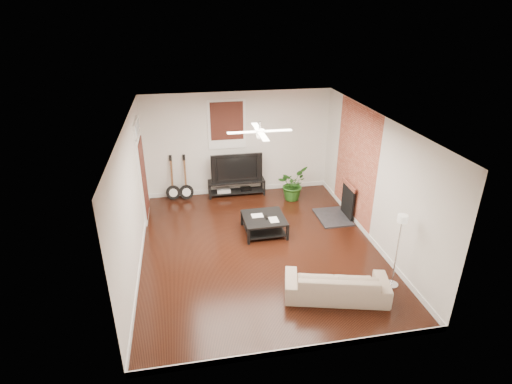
% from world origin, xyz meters
% --- Properties ---
extents(room, '(5.01, 6.01, 2.81)m').
position_xyz_m(room, '(0.00, 0.00, 1.40)').
color(room, black).
rests_on(room, ground).
extents(brick_accent, '(0.02, 2.20, 2.80)m').
position_xyz_m(brick_accent, '(2.49, 1.00, 1.40)').
color(brick_accent, '#AF4F38').
rests_on(brick_accent, floor).
extents(fireplace, '(0.80, 1.10, 0.92)m').
position_xyz_m(fireplace, '(2.20, 1.00, 0.46)').
color(fireplace, black).
rests_on(fireplace, floor).
extents(window_back, '(1.00, 0.06, 1.30)m').
position_xyz_m(window_back, '(-0.30, 2.97, 1.95)').
color(window_back, black).
rests_on(window_back, wall_back).
extents(door_left, '(0.08, 1.00, 2.50)m').
position_xyz_m(door_left, '(-2.46, 1.90, 1.25)').
color(door_left, white).
rests_on(door_left, wall_left).
extents(tv_stand, '(1.54, 0.41, 0.43)m').
position_xyz_m(tv_stand, '(-0.11, 2.78, 0.22)').
color(tv_stand, black).
rests_on(tv_stand, floor).
extents(tv, '(1.38, 0.18, 0.80)m').
position_xyz_m(tv, '(-0.11, 2.80, 0.83)').
color(tv, black).
rests_on(tv, tv_stand).
extents(coffee_table, '(0.95, 0.95, 0.39)m').
position_xyz_m(coffee_table, '(0.23, 0.63, 0.20)').
color(coffee_table, black).
rests_on(coffee_table, floor).
extents(sofa, '(1.95, 1.15, 0.53)m').
position_xyz_m(sofa, '(1.05, -1.83, 0.27)').
color(sofa, tan).
rests_on(sofa, floor).
extents(floor_lamp, '(0.30, 0.30, 1.49)m').
position_xyz_m(floor_lamp, '(2.20, -1.73, 0.75)').
color(floor_lamp, white).
rests_on(floor_lamp, floor).
extents(potted_plant, '(1.02, 1.04, 0.88)m').
position_xyz_m(potted_plant, '(1.33, 2.25, 0.44)').
color(potted_plant, '#225418').
rests_on(potted_plant, floor).
extents(guitar_left, '(0.42, 0.32, 1.24)m').
position_xyz_m(guitar_left, '(-1.82, 2.75, 0.62)').
color(guitar_left, black).
rests_on(guitar_left, floor).
extents(guitar_right, '(0.39, 0.28, 1.24)m').
position_xyz_m(guitar_right, '(-1.47, 2.72, 0.62)').
color(guitar_right, black).
rests_on(guitar_right, floor).
extents(ceiling_fan, '(1.24, 1.24, 0.32)m').
position_xyz_m(ceiling_fan, '(0.00, 0.00, 2.60)').
color(ceiling_fan, white).
rests_on(ceiling_fan, ceiling).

